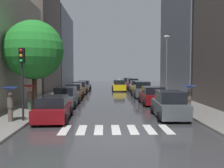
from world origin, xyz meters
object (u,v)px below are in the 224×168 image
parked_car_right_second (153,96)px  pedestrian_by_kerb (189,91)px  parked_car_left_fourth (79,88)px  parked_car_right_sixth (128,83)px  parked_car_left_fifth (84,86)px  lamp_post_right (166,63)px  taxi_midroad (119,86)px  parked_car_left_nearest (53,109)px  parked_car_right_nearest (169,105)px  traffic_light_left_corner (22,68)px  pedestrian_foreground (10,97)px  parked_car_left_third (74,92)px  street_tree_left (34,50)px  parked_car_left_second (66,97)px  parked_car_right_fourth (137,87)px  parked_car_right_fifth (132,84)px  pedestrian_near_tree (29,92)px  parked_car_right_third (141,90)px

parked_car_right_second → pedestrian_by_kerb: bearing=-157.4°
parked_car_left_fourth → parked_car_right_sixth: (7.63, 13.11, 0.03)m
parked_car_left_fifth → lamp_post_right: bearing=-145.8°
taxi_midroad → pedestrian_by_kerb: size_ratio=2.34×
parked_car_left_nearest → parked_car_right_nearest: (7.51, 0.59, 0.10)m
parked_car_right_nearest → taxi_midroad: (-2.07, 21.44, -0.06)m
parked_car_right_second → pedestrian_by_kerb: 4.85m
parked_car_right_second → traffic_light_left_corner: 12.34m
parked_car_left_nearest → taxi_midroad: taxi_midroad is taller
parked_car_right_nearest → pedestrian_foreground: (-9.79, -1.65, 0.74)m
parked_car_left_third → street_tree_left: size_ratio=0.70×
parked_car_left_second → traffic_light_left_corner: bearing=167.8°
parked_car_left_third → parked_car_left_fourth: bearing=-1.1°
parked_car_right_nearest → parked_car_right_fourth: 18.82m
parked_car_right_nearest → pedestrian_by_kerb: (1.98, 1.97, 0.74)m
parked_car_right_fifth → pedestrian_near_tree: bearing=153.3°
parked_car_right_third → pedestrian_near_tree: (-9.98, -10.02, 0.69)m
parked_car_left_second → lamp_post_right: size_ratio=0.74×
parked_car_right_fifth → parked_car_right_fourth: bearing=178.8°
lamp_post_right → parked_car_right_third: bearing=112.6°
parked_car_left_nearest → parked_car_left_second: parked_car_left_second is taller
pedestrian_foreground → traffic_light_left_corner: traffic_light_left_corner is taller
parked_car_right_sixth → parked_car_right_fourth: bearing=179.2°
parked_car_right_second → traffic_light_left_corner: bearing=129.5°
parked_car_right_fourth → lamp_post_right: size_ratio=0.65×
parked_car_left_second → parked_car_left_third: 5.51m
parked_car_right_nearest → traffic_light_left_corner: 9.58m
parked_car_left_second → parked_car_left_third: size_ratio=1.01×
parked_car_right_third → parked_car_left_second: bearing=134.2°
traffic_light_left_corner → parked_car_right_sixth: bearing=73.6°
parked_car_left_fifth → pedestrian_by_kerb: bearing=-154.7°
parked_car_left_second → lamp_post_right: 10.37m
parked_car_right_third → taxi_midroad: parked_car_right_third is taller
parked_car_left_fourth → traffic_light_left_corner: traffic_light_left_corner is taller
parked_car_left_fourth → parked_car_left_third: bearing=179.2°
parked_car_right_sixth → pedestrian_foreground: size_ratio=2.17×
parked_car_left_second → traffic_light_left_corner: 7.40m
parked_car_left_fifth → traffic_light_left_corner: 23.84m
parked_car_left_third → parked_car_right_sixth: parked_car_left_third is taller
parked_car_left_fourth → parked_car_right_second: size_ratio=0.99×
parked_car_left_fifth → lamp_post_right: (9.26, -13.88, 3.14)m
parked_car_left_nearest → pedestrian_near_tree: (-2.45, 3.33, 0.80)m
parked_car_left_second → pedestrian_by_kerb: pedestrian_by_kerb is taller
parked_car_left_fourth → taxi_midroad: taxi_midroad is taller
parked_car_left_second → parked_car_right_third: parked_car_right_third is taller
parked_car_right_fifth → parked_car_right_sixth: 5.78m
pedestrian_foreground → pedestrian_by_kerb: 12.32m
parked_car_left_third → parked_car_right_fourth: (7.84, 7.91, -0.02)m
parked_car_right_nearest → parked_car_right_sixth: parked_car_right_nearest is taller
parked_car_right_nearest → parked_car_left_second: bearing=56.8°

